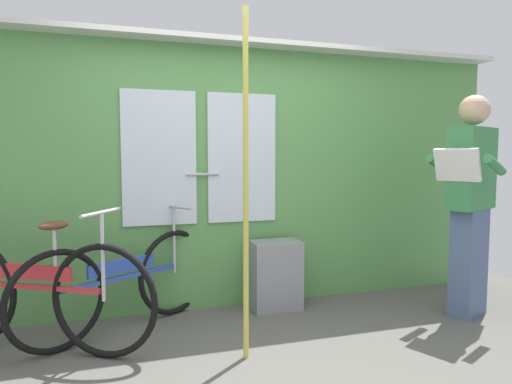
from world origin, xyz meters
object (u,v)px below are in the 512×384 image
at_px(bicycle_leaning_behind, 33,292).
at_px(passenger_reading_newspaper, 471,200).
at_px(handrail_pole, 246,187).
at_px(trash_bin_by_wall, 275,275).
at_px(bicycle_near_door, 121,282).

distance_m(bicycle_leaning_behind, passenger_reading_newspaper, 3.37).
distance_m(bicycle_leaning_behind, handrail_pole, 1.61).
height_order(bicycle_leaning_behind, passenger_reading_newspaper, passenger_reading_newspaper).
bearing_deg(bicycle_leaning_behind, passenger_reading_newspaper, 24.69).
xyz_separation_m(passenger_reading_newspaper, trash_bin_by_wall, (-1.47, 0.61, -0.66)).
distance_m(bicycle_near_door, trash_bin_by_wall, 1.28).
relative_size(bicycle_leaning_behind, trash_bin_by_wall, 2.68).
bearing_deg(handrail_pole, bicycle_leaning_behind, 158.25).
distance_m(bicycle_near_door, passenger_reading_newspaper, 2.84).
bearing_deg(bicycle_leaning_behind, bicycle_near_door, 46.27).
xyz_separation_m(bicycle_near_door, bicycle_leaning_behind, (-0.57, -0.17, 0.03)).
relative_size(bicycle_near_door, trash_bin_by_wall, 2.48).
bearing_deg(bicycle_leaning_behind, handrail_pole, 8.28).
bearing_deg(handrail_pole, trash_bin_by_wall, 59.02).
bearing_deg(bicycle_near_door, trash_bin_by_wall, -25.32).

